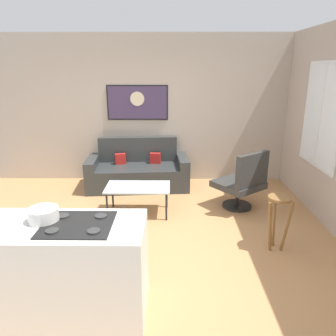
# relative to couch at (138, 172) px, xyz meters

# --- Properties ---
(ground) EXTENTS (6.40, 6.40, 0.04)m
(ground) POSITION_rel_couch_xyz_m (0.24, -1.96, -0.31)
(ground) COLOR #B78150
(back_wall) EXTENTS (6.40, 0.05, 2.80)m
(back_wall) POSITION_rel_couch_xyz_m (0.24, 0.46, 1.11)
(back_wall) COLOR #B4A493
(back_wall) RESTS_ON ground
(couch) EXTENTS (1.93, 0.99, 0.90)m
(couch) POSITION_rel_couch_xyz_m (0.00, 0.00, 0.00)
(couch) COLOR #2E3131
(couch) RESTS_ON ground
(coffee_table) EXTENTS (0.98, 0.56, 0.45)m
(coffee_table) POSITION_rel_couch_xyz_m (0.12, -1.21, 0.12)
(coffee_table) COLOR silver
(coffee_table) RESTS_ON ground
(armchair) EXTENTS (0.92, 0.92, 0.96)m
(armchair) POSITION_rel_couch_xyz_m (1.76, -1.02, 0.16)
(armchair) COLOR black
(armchair) RESTS_ON ground
(bar_stool) EXTENTS (0.33, 0.32, 0.70)m
(bar_stool) POSITION_rel_couch_xyz_m (1.94, -2.22, 0.22)
(bar_stool) COLOR brown
(bar_stool) RESTS_ON ground
(kitchen_counter) EXTENTS (1.79, 0.68, 0.92)m
(kitchen_counter) POSITION_rel_couch_xyz_m (-0.49, -3.33, 0.15)
(kitchen_counter) COLOR white
(kitchen_counter) RESTS_ON ground
(mixing_bowl) EXTENTS (0.26, 0.26, 0.12)m
(mixing_bowl) POSITION_rel_couch_xyz_m (-0.49, -3.26, 0.66)
(mixing_bowl) COLOR silver
(mixing_bowl) RESTS_ON kitchen_counter
(wall_painting) EXTENTS (1.17, 0.03, 0.66)m
(wall_painting) POSITION_rel_couch_xyz_m (-0.02, 0.42, 1.25)
(wall_painting) COLOR black
(window) EXTENTS (0.03, 1.20, 1.55)m
(window) POSITION_rel_couch_xyz_m (2.83, -1.06, 1.22)
(window) COLOR silver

